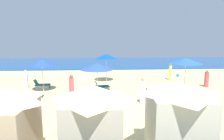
# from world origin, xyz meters

# --- Properties ---
(ground_plane) EXTENTS (60.00, 60.00, 0.00)m
(ground_plane) POSITION_xyz_m (0.00, 0.00, 0.00)
(ground_plane) COLOR #E4CC88
(ocean) EXTENTS (60.00, 14.85, 0.12)m
(ocean) POSITION_xyz_m (0.00, 22.57, 0.06)
(ocean) COLOR #185096
(ocean) RESTS_ON ground_plane
(cabana_0) EXTENTS (2.24, 2.17, 2.72)m
(cabana_0) POSITION_xyz_m (-3.32, -4.38, 1.40)
(cabana_0) COLOR #C9AB89
(cabana_0) RESTS_ON ground_plane
(cabana_1) EXTENTS (2.25, 2.27, 2.71)m
(cabana_1) POSITION_xyz_m (-0.41, -4.20, 1.40)
(cabana_1) COLOR beige
(cabana_1) RESTS_ON ground_plane
(cabana_2) EXTENTS (2.28, 2.40, 2.70)m
(cabana_2) POSITION_xyz_m (2.49, -4.09, 1.38)
(cabana_2) COLOR beige
(cabana_2) RESTS_ON ground_plane
(umbrella_0) EXTENTS (2.50, 2.50, 2.34)m
(umbrella_0) POSITION_xyz_m (-0.40, 4.20, 2.10)
(umbrella_0) COLOR silver
(umbrella_0) RESTS_ON ground_plane
(lounge_chair_0_0) EXTENTS (1.27, 0.85, 0.68)m
(lounge_chair_0_0) POSITION_xyz_m (-0.08, 5.51, 0.25)
(lounge_chair_0_0) COLOR silver
(lounge_chair_0_0) RESTS_ON ground_plane
(umbrella_1) EXTENTS (1.98, 1.98, 2.70)m
(umbrella_1) POSITION_xyz_m (0.45, 8.34, 2.45)
(umbrella_1) COLOR silver
(umbrella_1) RESTS_ON ground_plane
(umbrella_2) EXTENTS (2.44, 2.44, 2.70)m
(umbrella_2) POSITION_xyz_m (6.30, 4.05, 2.48)
(umbrella_2) COLOR silver
(umbrella_2) RESTS_ON ground_plane
(umbrella_4) EXTENTS (1.96, 1.96, 2.60)m
(umbrella_4) POSITION_xyz_m (-4.65, 5.07, 2.33)
(umbrella_4) COLOR silver
(umbrella_4) RESTS_ON ground_plane
(lounge_chair_4_0) EXTENTS (1.33, 0.69, 0.74)m
(lounge_chair_4_0) POSITION_xyz_m (-5.12, 6.20, 0.28)
(lounge_chair_4_0) COLOR silver
(lounge_chair_4_0) RESTS_ON ground_plane
(lounge_chair_4_1) EXTENTS (1.31, 0.66, 0.63)m
(lounge_chair_4_1) POSITION_xyz_m (-4.95, 3.57, 0.23)
(lounge_chair_4_1) COLOR silver
(lounge_chair_4_1) RESTS_ON ground_plane
(beachgoer_0) EXTENTS (0.45, 0.45, 1.55)m
(beachgoer_0) POSITION_xyz_m (-6.38, 6.24, 0.73)
(beachgoer_0) COLOR white
(beachgoer_0) RESTS_ON ground_plane
(beachgoer_1) EXTENTS (0.52, 0.52, 1.51)m
(beachgoer_1) POSITION_xyz_m (8.98, 5.71, 0.69)
(beachgoer_1) COLOR #D15356
(beachgoer_1) RESTS_ON ground_plane
(beachgoer_2) EXTENTS (0.38, 0.38, 1.66)m
(beachgoer_2) POSITION_xyz_m (-2.22, 3.43, 0.79)
(beachgoer_2) COLOR #DC555A
(beachgoer_2) RESTS_ON ground_plane
(beachgoer_3) EXTENTS (0.37, 0.37, 1.68)m
(beachgoer_3) POSITION_xyz_m (6.82, 8.63, 0.80)
(beachgoer_3) COLOR #E0F15B
(beachgoer_3) RESTS_ON ground_plane
(beachgoer_5) EXTENTS (0.42, 0.42, 1.70)m
(beachgoer_5) POSITION_xyz_m (2.53, 1.79, 0.81)
(beachgoer_5) COLOR white
(beachgoer_5) RESTS_ON ground_plane
(beach_ball_0) EXTENTS (0.36, 0.36, 0.36)m
(beach_ball_0) POSITION_xyz_m (8.32, 10.34, 0.18)
(beach_ball_0) COLOR #399DDB
(beach_ball_0) RESTS_ON ground_plane
(cooler_box_1) EXTENTS (0.61, 0.62, 0.37)m
(cooler_box_1) POSITION_xyz_m (-1.86, 9.46, 0.19)
(cooler_box_1) COLOR white
(cooler_box_1) RESTS_ON ground_plane
(cooler_box_2) EXTENTS (0.63, 0.47, 0.41)m
(cooler_box_2) POSITION_xyz_m (-5.44, 2.76, 0.20)
(cooler_box_2) COLOR silver
(cooler_box_2) RESTS_ON ground_plane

